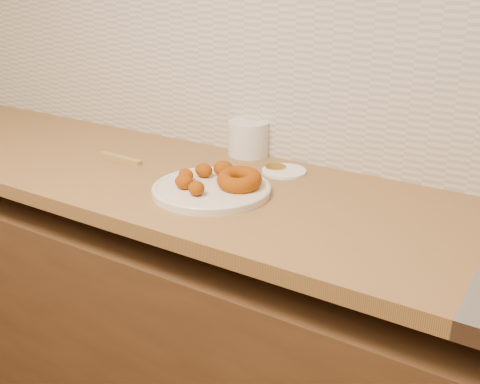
% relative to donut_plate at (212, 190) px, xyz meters
% --- Properties ---
extents(wall_back, '(4.00, 0.02, 2.70)m').
position_rel_donut_plate_xyz_m(wall_back, '(0.16, 0.37, 0.44)').
color(wall_back, '#B3A58C').
rests_on(wall_back, ground).
extents(base_cabinet, '(3.60, 0.60, 0.77)m').
position_rel_donut_plate_xyz_m(base_cabinet, '(0.16, 0.06, -0.52)').
color(base_cabinet, brown).
rests_on(base_cabinet, floor).
extents(butcher_block, '(2.30, 0.62, 0.04)m').
position_rel_donut_plate_xyz_m(butcher_block, '(-0.49, 0.06, -0.03)').
color(butcher_block, olive).
rests_on(butcher_block, base_cabinet).
extents(backsplash, '(3.60, 0.02, 0.60)m').
position_rel_donut_plate_xyz_m(backsplash, '(0.16, 0.36, 0.29)').
color(backsplash, beige).
rests_on(backsplash, wall_back).
extents(donut_plate, '(0.31, 0.31, 0.02)m').
position_rel_donut_plate_xyz_m(donut_plate, '(0.00, 0.00, 0.00)').
color(donut_plate, silver).
rests_on(donut_plate, butcher_block).
extents(ring_donut, '(0.16, 0.16, 0.05)m').
position_rel_donut_plate_xyz_m(ring_donut, '(0.06, 0.04, 0.03)').
color(ring_donut, '#A13E03').
rests_on(ring_donut, donut_plate).
extents(fried_dough_chunks, '(0.14, 0.21, 0.04)m').
position_rel_donut_plate_xyz_m(fried_dough_chunks, '(-0.04, 0.01, 0.03)').
color(fried_dough_chunks, '#A13E03').
rests_on(fried_dough_chunks, donut_plate).
extents(plastic_tub, '(0.16, 0.16, 0.11)m').
position_rel_donut_plate_xyz_m(plastic_tub, '(-0.09, 0.33, 0.04)').
color(plastic_tub, silver).
rests_on(plastic_tub, butcher_block).
extents(tub_lid, '(0.16, 0.16, 0.01)m').
position_rel_donut_plate_xyz_m(tub_lid, '(0.08, 0.24, -0.00)').
color(tub_lid, white).
rests_on(tub_lid, butcher_block).
extents(brass_jar_lid, '(0.08, 0.08, 0.01)m').
position_rel_donut_plate_xyz_m(brass_jar_lid, '(0.05, 0.25, -0.00)').
color(brass_jar_lid, '#B18723').
rests_on(brass_jar_lid, butcher_block).
extents(wooden_utensil, '(0.17, 0.03, 0.01)m').
position_rel_donut_plate_xyz_m(wooden_utensil, '(-0.39, 0.07, -0.00)').
color(wooden_utensil, '#9F7E46').
rests_on(wooden_utensil, butcher_block).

